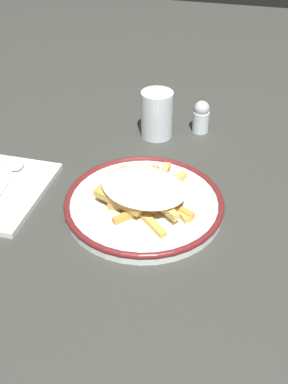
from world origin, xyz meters
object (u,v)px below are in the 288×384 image
at_px(fries_heap, 146,190).
at_px(water_glass, 157,114).
at_px(plate, 144,203).
at_px(spoon, 10,177).
at_px(napkin, 3,192).
at_px(salt_shaker, 201,116).

distance_m(fries_heap, water_glass, 0.25).
xyz_separation_m(plate, spoon, (-0.26, 0.01, 0.00)).
relative_size(fries_heap, napkin, 0.87).
distance_m(napkin, water_glass, 0.35).
height_order(spoon, salt_shaker, salt_shaker).
relative_size(spoon, salt_shaker, 2.15).
relative_size(spoon, water_glass, 1.53).
height_order(spoon, water_glass, water_glass).
xyz_separation_m(fries_heap, napkin, (-0.26, -0.03, -0.03)).
bearing_deg(spoon, water_glass, 47.28).
distance_m(spoon, water_glass, 0.33).
bearing_deg(spoon, napkin, -85.34).
height_order(plate, napkin, plate).
xyz_separation_m(plate, napkin, (-0.25, -0.02, -0.01)).
bearing_deg(plate, napkin, -174.60).
relative_size(napkin, water_glass, 2.08).
xyz_separation_m(fries_heap, salt_shaker, (0.05, 0.29, -0.00)).
bearing_deg(spoon, fries_heap, -1.65).
bearing_deg(salt_shaker, napkin, -134.19).
bearing_deg(water_glass, napkin, -128.51).
bearing_deg(fries_heap, water_glass, 99.02).
bearing_deg(spoon, plate, -2.39).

